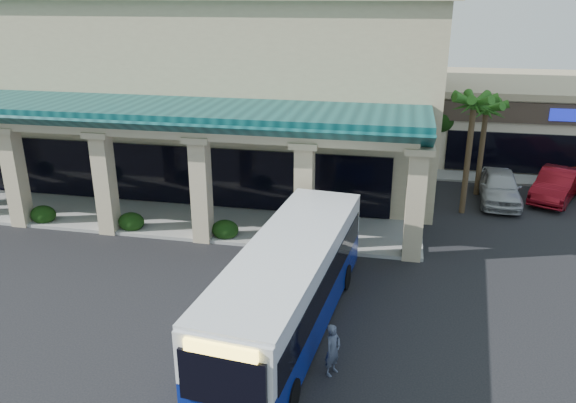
% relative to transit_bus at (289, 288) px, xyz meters
% --- Properties ---
extents(ground, '(110.00, 110.00, 0.00)m').
position_rel_transit_bus_xyz_m(ground, '(-2.13, 1.00, -1.53)').
color(ground, black).
extents(main_building, '(30.80, 14.80, 11.35)m').
position_rel_transit_bus_xyz_m(main_building, '(-10.13, 17.00, 4.14)').
color(main_building, '#BEB088').
rests_on(main_building, ground).
extents(arcade, '(30.00, 6.20, 5.70)m').
position_rel_transit_bus_xyz_m(arcade, '(-10.13, 7.80, 1.32)').
color(arcade, '#09383A').
rests_on(arcade, ground).
extents(palm_0, '(2.40, 2.40, 6.60)m').
position_rel_transit_bus_xyz_m(palm_0, '(6.37, 12.00, 1.77)').
color(palm_0, '#265D18').
rests_on(palm_0, ground).
extents(palm_1, '(2.40, 2.40, 5.80)m').
position_rel_transit_bus_xyz_m(palm_1, '(7.37, 15.00, 1.37)').
color(palm_1, '#265D18').
rests_on(palm_1, ground).
extents(broadleaf_tree, '(2.60, 2.60, 4.81)m').
position_rel_transit_bus_xyz_m(broadleaf_tree, '(5.37, 20.00, 0.87)').
color(broadleaf_tree, black).
rests_on(broadleaf_tree, ground).
extents(transit_bus, '(3.64, 11.19, 3.07)m').
position_rel_transit_bus_xyz_m(transit_bus, '(0.00, 0.00, 0.00)').
color(transit_bus, navy).
rests_on(transit_bus, ground).
extents(pedestrian, '(0.61, 0.69, 1.59)m').
position_rel_transit_bus_xyz_m(pedestrian, '(1.65, -1.93, -0.74)').
color(pedestrian, '#464E61').
rests_on(pedestrian, ground).
extents(car_silver, '(2.21, 5.02, 1.68)m').
position_rel_transit_bus_xyz_m(car_silver, '(8.34, 13.97, -0.69)').
color(car_silver, '#AEAFB1').
rests_on(car_silver, ground).
extents(car_white, '(3.64, 5.23, 1.64)m').
position_rel_transit_bus_xyz_m(car_white, '(11.36, 14.97, -0.72)').
color(car_white, maroon).
rests_on(car_white, ground).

